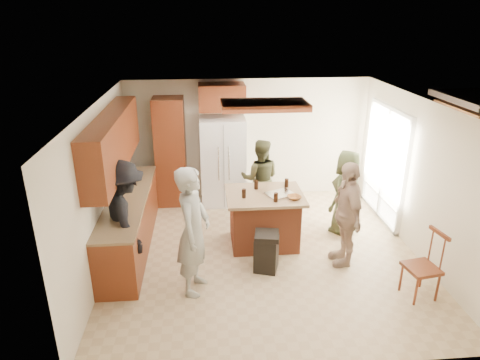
{
  "coord_description": "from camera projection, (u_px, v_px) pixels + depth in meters",
  "views": [
    {
      "loc": [
        -0.92,
        -6.12,
        3.75
      ],
      "look_at": [
        -0.35,
        0.43,
        1.15
      ],
      "focal_mm": 32.0,
      "sensor_mm": 36.0,
      "label": 1
    }
  ],
  "objects": [
    {
      "name": "person_front_left",
      "position": [
        193.0,
        231.0,
        5.86
      ],
      "size": [
        0.66,
        0.79,
        1.87
      ],
      "primitive_type": "imported",
      "rotation": [
        0.0,
        0.0,
        1.31
      ],
      "color": "gray",
      "rests_on": "ground"
    },
    {
      "name": "refrigerator",
      "position": [
        223.0,
        161.0,
        8.71
      ],
      "size": [
        0.9,
        0.76,
        1.8
      ],
      "color": "white",
      "rests_on": "ground"
    },
    {
      "name": "spindle_chair",
      "position": [
        423.0,
        268.0,
        5.89
      ],
      "size": [
        0.49,
        0.49,
        0.99
      ],
      "color": "maroon",
      "rests_on": "ground"
    },
    {
      "name": "person_behind_left",
      "position": [
        260.0,
        179.0,
        8.15
      ],
      "size": [
        0.82,
        0.58,
        1.55
      ],
      "primitive_type": "imported",
      "rotation": [
        0.0,
        0.0,
        2.98
      ],
      "color": "#3B3D23",
      "rests_on": "ground"
    },
    {
      "name": "island_items",
      "position": [
        279.0,
        193.0,
        7.01
      ],
      "size": [
        0.98,
        0.68,
        0.15
      ],
      "color": "silver",
      "rests_on": "kitchen_island"
    },
    {
      "name": "person_counter",
      "position": [
        125.0,
        218.0,
        6.37
      ],
      "size": [
        0.94,
        1.26,
        1.77
      ],
      "primitive_type": "imported",
      "rotation": [
        0.0,
        0.0,
        1.98
      ],
      "color": "black",
      "rests_on": "ground"
    },
    {
      "name": "trash_bin",
      "position": [
        266.0,
        251.0,
        6.56
      ],
      "size": [
        0.43,
        0.43,
        0.63
      ],
      "color": "black",
      "rests_on": "ground"
    },
    {
      "name": "kitchen_island",
      "position": [
        264.0,
        218.0,
        7.25
      ],
      "size": [
        1.28,
        1.03,
        0.93
      ],
      "color": "#994427",
      "rests_on": "ground"
    },
    {
      "name": "back_wall_units",
      "position": [
        183.0,
        138.0,
        8.54
      ],
      "size": [
        1.8,
        0.6,
        2.45
      ],
      "color": "maroon",
      "rests_on": "ground"
    },
    {
      "name": "person_behind_right",
      "position": [
        346.0,
        192.0,
        7.55
      ],
      "size": [
        0.88,
        0.87,
        1.53
      ],
      "primitive_type": "imported",
      "rotation": [
        0.0,
        0.0,
        3.89
      ],
      "color": "#374025",
      "rests_on": "ground"
    },
    {
      "name": "room_shell",
      "position": [
        466.0,
        164.0,
        8.68
      ],
      "size": [
        8.0,
        5.2,
        5.0
      ],
      "color": "tan",
      "rests_on": "ground"
    },
    {
      "name": "person_side_right",
      "position": [
        347.0,
        214.0,
        6.58
      ],
      "size": [
        0.51,
        0.99,
        1.69
      ],
      "primitive_type": "imported",
      "rotation": [
        0.0,
        0.0,
        -1.57
      ],
      "color": "tan",
      "rests_on": "ground"
    },
    {
      "name": "left_cabinetry",
      "position": [
        124.0,
        195.0,
        6.96
      ],
      "size": [
        0.64,
        3.0,
        2.3
      ],
      "color": "maroon",
      "rests_on": "ground"
    }
  ]
}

